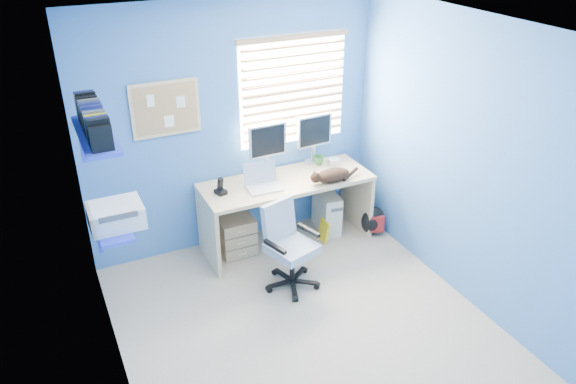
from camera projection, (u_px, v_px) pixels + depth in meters
name	position (u px, v px, depth m)	size (l,w,h in m)	color
floor	(305.00, 325.00, 4.83)	(3.00, 3.20, 0.00)	#C0AE95
ceiling	(310.00, 29.00, 3.67)	(3.00, 3.20, 0.00)	white
wall_back	(233.00, 128.00, 5.53)	(3.00, 0.01, 2.50)	#4075C6
wall_front	(445.00, 325.00, 2.97)	(3.00, 0.01, 2.50)	#4075C6
wall_left	(104.00, 243.00, 3.68)	(0.01, 3.20, 2.50)	#4075C6
wall_right	(462.00, 162.00, 4.82)	(0.01, 3.20, 2.50)	#4075C6
desk	(286.00, 212.00, 5.82)	(1.74, 0.65, 0.74)	tan
laptop	(264.00, 179.00, 5.43)	(0.33, 0.26, 0.22)	silver
monitor_left	(267.00, 149.00, 5.67)	(0.40, 0.12, 0.54)	silver
monitor_right	(313.00, 139.00, 5.91)	(0.40, 0.12, 0.54)	silver
phone	(220.00, 186.00, 5.35)	(0.09, 0.11, 0.17)	black
mug	(319.00, 160.00, 5.96)	(0.10, 0.09, 0.10)	#2A6A2C
cd_spindle	(333.00, 162.00, 5.97)	(0.13, 0.13, 0.07)	silver
cat	(333.00, 175.00, 5.60)	(0.37, 0.19, 0.13)	black
tower_pc	(327.00, 211.00, 6.13)	(0.19, 0.44, 0.45)	beige
drawer_boxes	(237.00, 236.00, 5.73)	(0.35, 0.28, 0.41)	tan
yellow_book	(324.00, 231.00, 5.97)	(0.03, 0.17, 0.24)	yellow
backpack	(373.00, 221.00, 6.08)	(0.27, 0.21, 0.32)	black
office_chair	(289.00, 256.00, 5.21)	(0.60, 0.60, 0.83)	black
window_blinds	(294.00, 91.00, 5.62)	(1.15, 0.05, 1.10)	white
corkboard	(166.00, 109.00, 5.13)	(0.64, 0.02, 0.52)	tan
wall_shelves	(104.00, 169.00, 4.25)	(0.42, 0.90, 1.05)	blue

